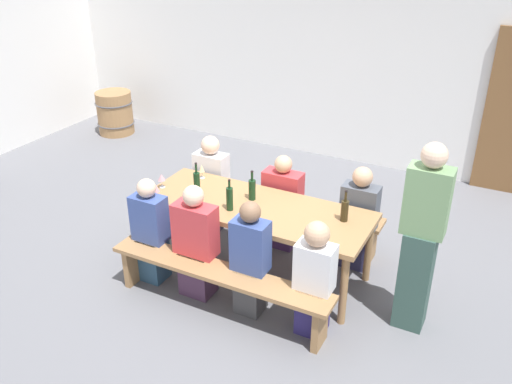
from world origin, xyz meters
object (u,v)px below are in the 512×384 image
(wine_bottle_1, at_px, (197,183))
(seated_guest_near_0, at_px, (151,233))
(wine_bottle_3, at_px, (345,210))
(seated_guest_near_1, at_px, (196,245))
(seated_guest_far_0, at_px, (212,185))
(wine_barrel, at_px, (115,113))
(bench_far, at_px, (286,209))
(standing_host, at_px, (421,242))
(wine_glass_0, at_px, (202,169))
(seated_guest_near_2, at_px, (250,261))
(bench_near, at_px, (219,278))
(wine_bottle_0, at_px, (252,189))
(wine_glass_2, at_px, (162,178))
(wine_bottle_2, at_px, (230,198))
(wine_glass_1, at_px, (156,189))
(tasting_table, at_px, (256,212))
(seated_guest_far_2, at_px, (358,220))
(seated_guest_far_1, at_px, (282,205))
(seated_guest_near_3, at_px, (314,280))

(wine_bottle_1, relative_size, seated_guest_near_0, 0.32)
(wine_bottle_3, relative_size, seated_guest_near_1, 0.27)
(seated_guest_far_0, xyz_separation_m, wine_barrel, (-3.06, 1.90, -0.18))
(seated_guest_near_0, xyz_separation_m, seated_guest_far_0, (-0.02, 1.15, 0.02))
(bench_far, height_order, standing_host, standing_host)
(wine_glass_0, relative_size, seated_guest_near_2, 0.14)
(seated_guest_far_0, bearing_deg, wine_bottle_1, 20.17)
(bench_near, relative_size, seated_guest_near_0, 1.97)
(wine_bottle_0, xyz_separation_m, wine_glass_2, (-0.95, -0.19, -0.00))
(wine_bottle_2, bearing_deg, seated_guest_near_2, -42.37)
(wine_glass_1, bearing_deg, bench_far, 48.85)
(wine_bottle_0, bearing_deg, seated_guest_far_0, 148.50)
(seated_guest_near_0, bearing_deg, seated_guest_near_2, -90.00)
(tasting_table, xyz_separation_m, seated_guest_far_2, (0.86, 0.58, -0.15))
(seated_guest_near_0, relative_size, seated_guest_near_1, 0.96)
(tasting_table, bearing_deg, wine_bottle_2, -135.15)
(wine_glass_2, height_order, seated_guest_far_1, seated_guest_far_1)
(seated_guest_far_2, bearing_deg, seated_guest_near_0, -56.00)
(wine_glass_2, distance_m, seated_guest_near_0, 0.63)
(wine_glass_0, distance_m, seated_guest_near_1, 1.04)
(seated_guest_near_0, relative_size, seated_guest_far_1, 1.03)
(wine_bottle_1, relative_size, wine_glass_0, 2.27)
(seated_guest_near_1, distance_m, seated_guest_near_2, 0.57)
(wine_barrel, bearing_deg, standing_host, -25.00)
(wine_bottle_2, height_order, wine_barrel, wine_bottle_2)
(tasting_table, height_order, wine_bottle_2, wine_bottle_2)
(wine_barrel, bearing_deg, seated_guest_near_1, -40.32)
(wine_bottle_1, relative_size, wine_glass_1, 2.08)
(wine_glass_1, height_order, wine_glass_2, wine_glass_1)
(seated_guest_far_0, bearing_deg, wine_bottle_0, 58.50)
(seated_guest_far_1, bearing_deg, wine_barrel, -115.75)
(seated_guest_near_1, bearing_deg, seated_guest_near_3, -90.00)
(standing_host, xyz_separation_m, wine_barrel, (-5.50, 2.57, -0.50))
(bench_far, bearing_deg, wine_bottle_2, -101.50)
(tasting_table, height_order, seated_guest_far_1, seated_guest_far_1)
(seated_guest_near_2, xyz_separation_m, wine_barrel, (-4.17, 3.05, -0.18))
(wine_bottle_0, xyz_separation_m, seated_guest_far_0, (-0.77, 0.47, -0.33))
(bench_near, xyz_separation_m, wine_barrel, (-3.92, 3.20, -0.01))
(seated_guest_near_0, bearing_deg, wine_bottle_0, -47.65)
(wine_bottle_3, distance_m, wine_glass_0, 1.66)
(seated_guest_near_1, xyz_separation_m, seated_guest_far_0, (-0.54, 1.15, -0.00))
(bench_near, distance_m, wine_bottle_2, 0.77)
(wine_bottle_0, bearing_deg, seated_guest_far_2, 26.08)
(wine_bottle_1, xyz_separation_m, wine_bottle_3, (1.48, 0.18, -0.02))
(wine_glass_0, height_order, seated_guest_far_0, seated_guest_far_0)
(bench_far, relative_size, wine_bottle_3, 6.97)
(bench_far, relative_size, seated_guest_near_2, 1.92)
(seated_guest_far_1, bearing_deg, seated_guest_far_0, -90.00)
(wine_bottle_0, xyz_separation_m, wine_barrel, (-3.82, 2.37, -0.51))
(seated_guest_far_1, height_order, seated_guest_far_2, seated_guest_far_2)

